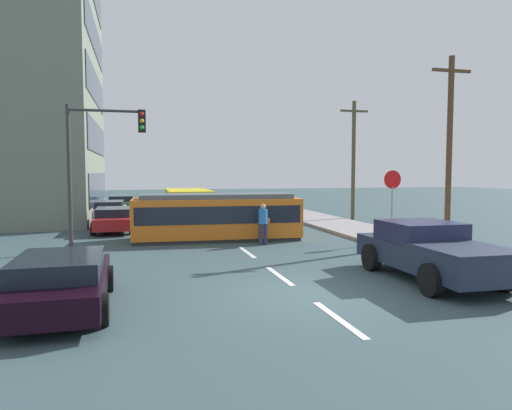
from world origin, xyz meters
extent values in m
plane|color=#374E52|center=(0.00, 10.00, 0.00)|extent=(120.00, 120.00, 0.00)
cube|color=gray|center=(6.80, 6.00, 0.07)|extent=(3.20, 36.00, 0.14)
cube|color=silver|center=(0.00, -2.00, 0.01)|extent=(0.16, 2.40, 0.01)
cube|color=silver|center=(0.00, 2.00, 0.01)|extent=(0.16, 2.40, 0.01)
cube|color=silver|center=(0.00, 6.00, 0.01)|extent=(0.16, 2.40, 0.01)
cube|color=silver|center=(0.00, 15.53, 0.01)|extent=(0.16, 2.40, 0.01)
cube|color=silver|center=(0.00, 21.53, 0.01)|extent=(0.16, 2.40, 0.01)
cube|color=#2D3847|center=(-6.34, 21.38, 1.92)|extent=(0.06, 12.19, 1.92)
cube|color=#2D3847|center=(-6.34, 21.38, 5.12)|extent=(0.06, 12.19, 1.92)
cube|color=#2D3847|center=(-6.34, 21.38, 8.32)|extent=(0.06, 12.19, 1.92)
cube|color=#2D3847|center=(-6.34, 21.38, 11.52)|extent=(0.06, 12.19, 1.92)
cube|color=orange|center=(-0.54, 9.53, 0.98)|extent=(7.25, 2.84, 1.66)
cube|color=#2D2D2D|center=(-0.54, 9.53, 0.07)|extent=(7.10, 2.71, 0.15)
cube|color=#4D5962|center=(-0.54, 9.53, 1.91)|extent=(6.52, 2.43, 0.20)
cube|color=#1E232D|center=(-0.54, 9.53, 1.18)|extent=(6.97, 2.86, 0.73)
cube|color=gold|center=(-0.92, 17.54, 1.09)|extent=(2.61, 5.75, 1.59)
cube|color=black|center=(-0.97, 14.74, 1.33)|extent=(2.25, 0.16, 0.95)
cube|color=black|center=(-0.92, 17.54, 1.38)|extent=(2.63, 4.89, 0.64)
cylinder|color=black|center=(-0.95, 15.72, 0.45)|extent=(2.57, 0.95, 0.90)
cylinder|color=black|center=(-0.88, 19.37, 0.45)|extent=(2.57, 0.95, 0.90)
cylinder|color=#2F2F51|center=(0.95, 7.60, 0.42)|extent=(0.16, 0.16, 0.85)
cylinder|color=#2F2F51|center=(1.15, 7.60, 0.42)|extent=(0.16, 0.16, 0.85)
cylinder|color=#2C76C3|center=(1.05, 7.60, 1.15)|extent=(0.36, 0.36, 0.60)
sphere|color=tan|center=(1.05, 7.60, 1.56)|extent=(0.22, 0.22, 0.22)
cube|color=#64330D|center=(1.27, 7.65, 0.95)|extent=(0.20, 0.22, 0.24)
cube|color=#222B3F|center=(3.86, 0.50, 0.68)|extent=(2.10, 5.04, 0.65)
cube|color=#212544|center=(3.87, 1.05, 1.27)|extent=(1.94, 1.94, 0.55)
cube|color=#222B3F|center=(3.84, -0.87, 1.06)|extent=(2.04, 2.29, 0.12)
cylinder|color=black|center=(2.89, 2.02, 0.40)|extent=(0.30, 0.81, 0.80)
cylinder|color=black|center=(4.89, 1.99, 0.40)|extent=(0.30, 0.81, 0.80)
cylinder|color=black|center=(2.84, -0.98, 0.40)|extent=(0.30, 0.81, 0.80)
cylinder|color=black|center=(4.84, -1.01, 0.40)|extent=(0.30, 0.81, 0.80)
cube|color=black|center=(-5.48, 0.08, 0.52)|extent=(1.92, 4.49, 0.55)
cube|color=black|center=(-5.47, -0.07, 0.99)|extent=(1.73, 2.48, 0.40)
cylinder|color=black|center=(-6.42, 1.40, 0.32)|extent=(0.23, 0.64, 0.64)
cylinder|color=black|center=(-4.58, 1.44, 0.32)|extent=(0.23, 0.64, 0.64)
cylinder|color=black|center=(-4.54, -1.23, 0.32)|extent=(0.23, 0.64, 0.64)
cube|color=#A61D20|center=(-5.05, 13.53, 0.52)|extent=(1.76, 4.36, 0.55)
cube|color=black|center=(-5.04, 13.38, 0.99)|extent=(1.60, 2.41, 0.40)
cylinder|color=black|center=(-5.92, 14.82, 0.32)|extent=(0.23, 0.64, 0.64)
cylinder|color=black|center=(-4.21, 14.84, 0.32)|extent=(0.23, 0.64, 0.64)
cylinder|color=black|center=(-5.89, 12.22, 0.32)|extent=(0.23, 0.64, 0.64)
cylinder|color=black|center=(-4.17, 12.24, 0.32)|extent=(0.23, 0.64, 0.64)
cube|color=beige|center=(-5.58, 19.32, 0.52)|extent=(1.91, 4.64, 0.55)
cube|color=black|center=(-5.58, 19.17, 0.99)|extent=(1.72, 2.57, 0.40)
cylinder|color=black|center=(-6.45, 20.72, 0.32)|extent=(0.23, 0.64, 0.64)
cylinder|color=black|center=(-4.64, 20.67, 0.32)|extent=(0.23, 0.64, 0.64)
cylinder|color=black|center=(-6.51, 17.96, 0.32)|extent=(0.23, 0.64, 0.64)
cylinder|color=black|center=(-4.70, 17.92, 0.32)|extent=(0.23, 0.64, 0.64)
cube|color=#3A643D|center=(-5.04, 25.88, 0.52)|extent=(1.87, 4.15, 0.55)
cube|color=black|center=(-5.04, 25.73, 0.99)|extent=(1.71, 2.29, 0.40)
cylinder|color=black|center=(-5.97, 27.12, 0.32)|extent=(0.22, 0.64, 0.64)
cylinder|color=black|center=(-4.12, 27.12, 0.32)|extent=(0.22, 0.64, 0.64)
cylinder|color=black|center=(-5.97, 24.63, 0.32)|extent=(0.22, 0.64, 0.64)
cylinder|color=black|center=(-4.11, 24.63, 0.32)|extent=(0.22, 0.64, 0.64)
cylinder|color=gray|center=(6.39, 6.79, 1.24)|extent=(0.07, 0.07, 2.20)
cylinder|color=red|center=(6.39, 6.79, 2.64)|extent=(0.76, 0.04, 0.76)
cylinder|color=#333333|center=(-6.26, 7.74, 2.71)|extent=(0.14, 0.14, 5.41)
cylinder|color=#333333|center=(-4.96, 7.74, 5.21)|extent=(2.61, 0.10, 0.10)
cube|color=black|center=(-3.65, 7.74, 4.86)|extent=(0.28, 0.24, 0.84)
sphere|color=red|center=(-3.65, 7.61, 5.11)|extent=(0.16, 0.16, 0.16)
sphere|color=gold|center=(-3.65, 7.61, 4.86)|extent=(0.16, 0.16, 0.16)
sphere|color=green|center=(-3.65, 7.61, 4.61)|extent=(0.16, 0.16, 0.16)
cylinder|color=#513824|center=(8.87, 6.53, 3.88)|extent=(0.24, 0.24, 7.75)
cube|color=#513824|center=(8.87, 6.53, 7.15)|extent=(1.80, 0.12, 0.12)
cylinder|color=#4C472F|center=(9.05, 15.80, 3.64)|extent=(0.24, 0.24, 7.27)
cube|color=#4C472F|center=(9.05, 15.80, 6.67)|extent=(1.80, 0.12, 0.12)
camera|label=1|loc=(-3.85, -10.38, 2.94)|focal=32.49mm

